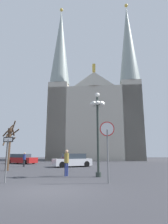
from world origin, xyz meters
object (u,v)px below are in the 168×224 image
at_px(one_way_arrow_sign, 7,153).
at_px(parked_car_far_white, 72,161).
at_px(stop_sign, 107,139).
at_px(pedestrian_walking, 67,160).
at_px(parked_car_near_red, 21,159).
at_px(bare_tree, 9,146).
at_px(pedestrian_standing, 24,158).
at_px(street_lamp, 98,119).
at_px(cathedral, 95,112).

distance_m(one_way_arrow_sign, parked_car_far_white, 12.18).
bearing_deg(stop_sign, pedestrian_walking, 130.23).
bearing_deg(pedestrian_walking, parked_car_far_white, 93.08).
bearing_deg(parked_car_near_red, bare_tree, -75.99).
relative_size(parked_car_far_white, pedestrian_standing, 2.92).
xyz_separation_m(parked_car_near_red, parked_car_far_white, (8.00, -5.84, 0.02)).
bearing_deg(parked_car_near_red, one_way_arrow_sign, -72.34).
bearing_deg(street_lamp, pedestrian_standing, 132.33).
bearing_deg(parked_car_far_white, one_way_arrow_sign, -101.11).
bearing_deg(pedestrian_standing, street_lamp, -47.67).
relative_size(one_way_arrow_sign, pedestrian_standing, 1.52).
bearing_deg(pedestrian_walking, one_way_arrow_sign, -131.86).
bearing_deg(parked_car_far_white, pedestrian_standing, -177.89).
height_order(one_way_arrow_sign, parked_car_near_red, one_way_arrow_sign).
height_order(pedestrian_walking, pedestrian_standing, pedestrian_walking).
relative_size(stop_sign, pedestrian_standing, 2.04).
xyz_separation_m(bare_tree, pedestrian_standing, (-0.17, 4.78, -1.19)).
bearing_deg(street_lamp, parked_car_far_white, 106.17).
distance_m(cathedral, bare_tree, 28.12).
xyz_separation_m(cathedral, street_lamp, (-0.33, -29.61, -6.84)).
distance_m(cathedral, pedestrian_walking, 30.92).
bearing_deg(pedestrian_standing, one_way_arrow_sign, -75.05).
bearing_deg(pedestrian_standing, parked_car_far_white, 2.11).
distance_m(one_way_arrow_sign, pedestrian_standing, 12.15).
height_order(stop_sign, parked_car_near_red, stop_sign).
xyz_separation_m(pedestrian_walking, pedestrian_standing, (-5.94, 8.58, -0.12)).
height_order(street_lamp, pedestrian_walking, street_lamp).
bearing_deg(bare_tree, one_way_arrow_sign, -66.94).
bearing_deg(street_lamp, parked_car_near_red, 125.44).
bearing_deg(parked_car_near_red, street_lamp, -54.56).
relative_size(parked_car_near_red, pedestrian_walking, 2.80).
distance_m(bare_tree, pedestrian_walking, 6.99).
height_order(parked_car_far_white, pedestrian_standing, pedestrian_standing).
relative_size(cathedral, pedestrian_walking, 20.66).
relative_size(pedestrian_walking, pedestrian_standing, 1.11).
distance_m(stop_sign, pedestrian_standing, 14.50).
bearing_deg(street_lamp, cathedral, 89.36).
bearing_deg(pedestrian_walking, stop_sign, -49.77).
relative_size(cathedral, stop_sign, 11.24).
bearing_deg(bare_tree, parked_car_near_red, 104.01).
height_order(parked_car_near_red, pedestrian_walking, pedestrian_walking).
distance_m(parked_car_far_white, pedestrian_walking, 8.81).
height_order(street_lamp, pedestrian_standing, street_lamp).
distance_m(stop_sign, one_way_arrow_sign, 5.46).
xyz_separation_m(one_way_arrow_sign, pedestrian_walking, (2.81, 3.14, -0.45)).
bearing_deg(one_way_arrow_sign, cathedral, 80.70).
bearing_deg(cathedral, bare_tree, -107.98).
relative_size(cathedral, bare_tree, 8.08).
height_order(stop_sign, one_way_arrow_sign, stop_sign).
bearing_deg(stop_sign, bare_tree, 140.61).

